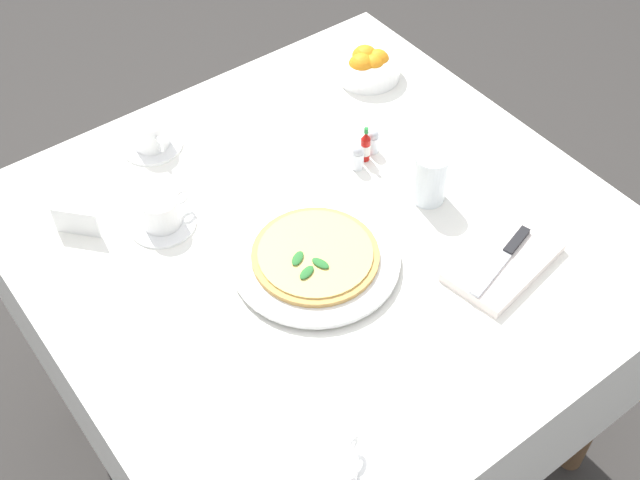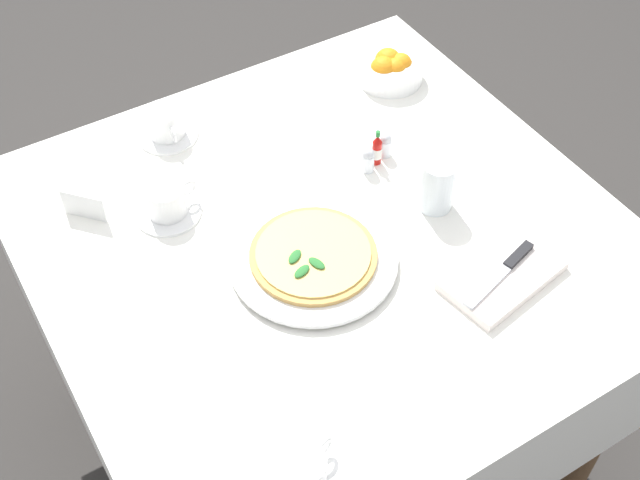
{
  "view_description": "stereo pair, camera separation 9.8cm",
  "coord_description": "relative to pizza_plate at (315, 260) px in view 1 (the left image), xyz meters",
  "views": [
    {
      "loc": [
        0.64,
        0.84,
        1.91
      ],
      "look_at": [
        0.03,
        0.03,
        0.78
      ],
      "focal_mm": 46.01,
      "sensor_mm": 36.0,
      "label": 1
    },
    {
      "loc": [
        0.56,
        0.9,
        1.91
      ],
      "look_at": [
        0.03,
        0.03,
        0.78
      ],
      "focal_mm": 46.01,
      "sensor_mm": 36.0,
      "label": 2
    }
  ],
  "objects": [
    {
      "name": "ground_plane",
      "position": [
        -0.06,
        -0.05,
        -0.77
      ],
      "size": [
        8.0,
        8.0,
        0.0
      ],
      "primitive_type": "plane",
      "color": "#33302D"
    },
    {
      "name": "dining_table",
      "position": [
        -0.06,
        -0.05,
        -0.15
      ],
      "size": [
        1.08,
        1.08,
        0.76
      ],
      "color": "white",
      "rests_on": "ground_plane"
    },
    {
      "name": "pizza_plate",
      "position": [
        0.0,
        0.0,
        0.0
      ],
      "size": [
        0.31,
        0.31,
        0.02
      ],
      "color": "white",
      "rests_on": "dining_table"
    },
    {
      "name": "pizza",
      "position": [
        0.0,
        0.0,
        0.01
      ],
      "size": [
        0.24,
        0.24,
        0.02
      ],
      "color": "tan",
      "rests_on": "pizza_plate"
    },
    {
      "name": "coffee_cup_near_right",
      "position": [
        0.18,
        -0.26,
        0.02
      ],
      "size": [
        0.13,
        0.13,
        0.07
      ],
      "color": "white",
      "rests_on": "dining_table"
    },
    {
      "name": "coffee_cup_right_edge",
      "position": [
        0.23,
        0.36,
        0.02
      ],
      "size": [
        0.13,
        0.13,
        0.06
      ],
      "color": "white",
      "rests_on": "dining_table"
    },
    {
      "name": "coffee_cup_left_edge",
      "position": [
        0.08,
        -0.47,
        0.02
      ],
      "size": [
        0.13,
        0.13,
        0.07
      ],
      "color": "white",
      "rests_on": "dining_table"
    },
    {
      "name": "water_glass_near_left",
      "position": [
        -0.28,
        -0.0,
        0.04
      ],
      "size": [
        0.07,
        0.07,
        0.11
      ],
      "color": "white",
      "rests_on": "dining_table"
    },
    {
      "name": "napkin_folded",
      "position": [
        -0.27,
        0.21,
        -0.0
      ],
      "size": [
        0.24,
        0.17,
        0.02
      ],
      "rotation": [
        0.0,
        0.0,
        0.17
      ],
      "color": "white",
      "rests_on": "dining_table"
    },
    {
      "name": "dinner_knife",
      "position": [
        -0.27,
        0.21,
        0.01
      ],
      "size": [
        0.19,
        0.07,
        0.01
      ],
      "rotation": [
        0.0,
        0.0,
        0.28
      ],
      "color": "silver",
      "rests_on": "napkin_folded"
    },
    {
      "name": "citrus_bowl",
      "position": [
        -0.44,
        -0.39,
        0.02
      ],
      "size": [
        0.15,
        0.15,
        0.07
      ],
      "color": "white",
      "rests_on": "dining_table"
    },
    {
      "name": "hot_sauce_bottle",
      "position": [
        -0.25,
        -0.17,
        0.02
      ],
      "size": [
        0.02,
        0.02,
        0.08
      ],
      "color": "#B7140F",
      "rests_on": "dining_table"
    },
    {
      "name": "salt_shaker",
      "position": [
        -0.22,
        -0.16,
        0.01
      ],
      "size": [
        0.03,
        0.03,
        0.06
      ],
      "color": "white",
      "rests_on": "dining_table"
    },
    {
      "name": "pepper_shaker",
      "position": [
        -0.28,
        -0.18,
        0.01
      ],
      "size": [
        0.03,
        0.03,
        0.06
      ],
      "color": "white",
      "rests_on": "dining_table"
    },
    {
      "name": "menu_card",
      "position": [
        0.32,
        -0.33,
        0.02
      ],
      "size": [
        0.06,
        0.07,
        0.06
      ],
      "rotation": [
        0.0,
        0.0,
        5.45
      ],
      "color": "white",
      "rests_on": "dining_table"
    }
  ]
}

